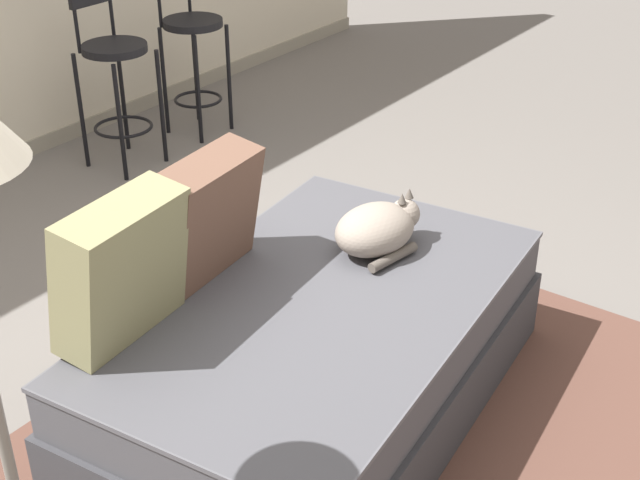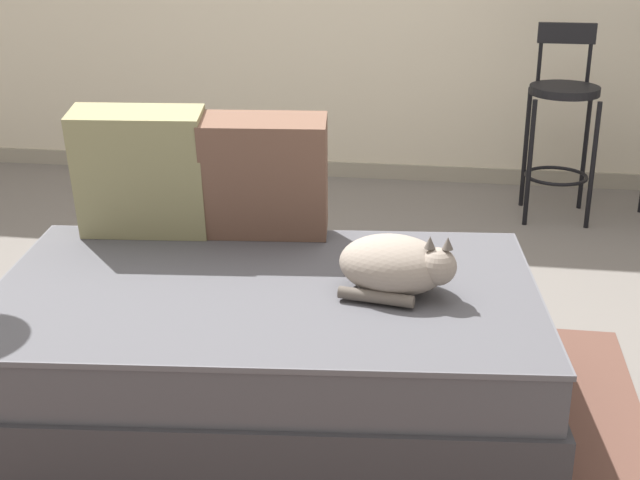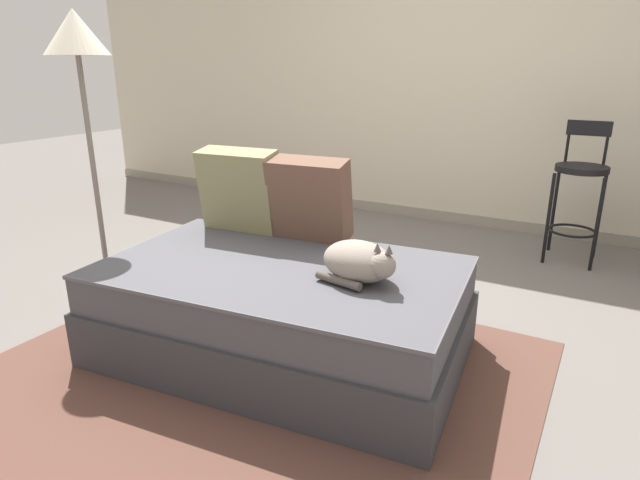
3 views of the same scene
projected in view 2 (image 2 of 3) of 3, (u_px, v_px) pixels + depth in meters
The scene contains 8 objects.
ground_plane at pixel (291, 356), 3.19m from camera, with size 16.00×16.00×0.00m, color #66605B.
wall_baseboard_trim at pixel (358, 170), 5.20m from camera, with size 8.00×0.02×0.09m, color gray.
area_rug at pixel (247, 472), 2.54m from camera, with size 2.36×2.11×0.01m, color brown.
couch at pixel (267, 352), 2.74m from camera, with size 1.75×1.17×0.45m.
throw_pillow_corner at pixel (141, 172), 2.98m from camera, with size 0.45×0.26×0.45m.
throw_pillow_middle at pixel (265, 177), 2.96m from camera, with size 0.43×0.26×0.43m.
cat at pixel (397, 265), 2.59m from camera, with size 0.36×0.29×0.20m.
bar_stool_near_window at pixel (562, 113), 4.41m from camera, with size 0.34×0.34×0.96m.
Camera 2 is at (0.52, -2.78, 1.54)m, focal length 50.00 mm.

